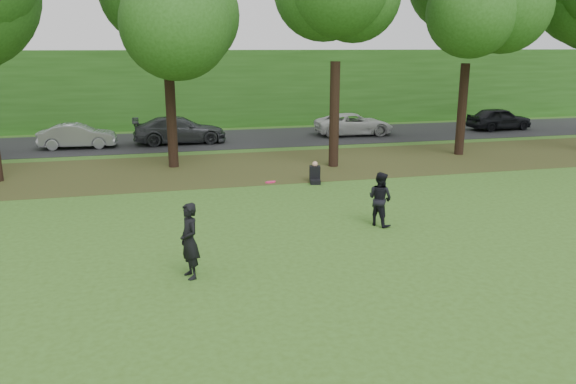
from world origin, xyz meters
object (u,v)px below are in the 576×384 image
Objects in this scene: player_right at (380,199)px; frisbee at (270,182)px; seated_person at (315,175)px; player_left at (189,241)px.

player_right is 4.06m from frisbee.
frisbee reaches higher than player_right.
player_right reaches higher than seated_person.
frisbee is 0.37× the size of seated_person.
seated_person is at bearing 129.98° from player_left.
player_right is 5.31× the size of frisbee.
player_left reaches higher than player_right.
player_left is 1.09× the size of player_right.
player_left is 2.69m from frisbee.
player_right is 1.99× the size of seated_person.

